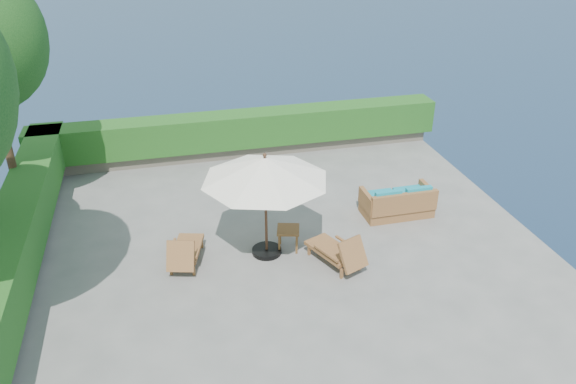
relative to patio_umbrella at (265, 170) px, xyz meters
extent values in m
plane|color=gray|center=(0.38, -0.06, -2.09)|extent=(12.00, 12.00, 0.00)
cube|color=#5D544A|center=(0.38, -0.06, -3.64)|extent=(12.00, 12.00, 3.00)
plane|color=#142440|center=(0.38, -0.06, -5.09)|extent=(600.00, 600.00, 0.00)
cube|color=#655D50|center=(0.38, 5.54, -1.91)|extent=(12.00, 0.60, 0.36)
cube|color=#655D50|center=(-5.22, -0.06, -1.91)|extent=(0.60, 12.00, 0.36)
cube|color=#1A4A15|center=(0.38, 5.54, -1.24)|extent=(12.40, 0.90, 1.00)
cube|color=#1A4A15|center=(-5.22, -0.06, -1.24)|extent=(0.90, 12.40, 1.00)
cylinder|color=#49331C|center=(-5.62, 3.14, 0.25)|extent=(0.20, 0.20, 4.68)
cylinder|color=black|center=(0.00, 0.00, -2.04)|extent=(0.73, 0.73, 0.10)
cylinder|color=#3D2516|center=(0.00, 0.00, -0.90)|extent=(0.07, 0.07, 2.38)
cone|color=white|center=(0.00, 0.00, 0.03)|extent=(3.01, 3.01, 0.52)
sphere|color=#3D2516|center=(0.00, 0.00, 0.34)|extent=(0.09, 0.09, 0.09)
cube|color=olive|center=(-2.15, -0.32, -1.98)|extent=(0.06, 0.06, 0.23)
cube|color=olive|center=(-1.68, -0.45, -1.98)|extent=(0.06, 0.06, 0.23)
cube|color=olive|center=(-1.87, 0.69, -1.98)|extent=(0.06, 0.06, 0.23)
cube|color=olive|center=(-1.40, 0.57, -1.98)|extent=(0.06, 0.06, 0.23)
cube|color=olive|center=(-1.75, 0.21, -1.83)|extent=(0.86, 1.25, 0.08)
cube|color=olive|center=(-1.92, -0.43, -1.58)|extent=(0.66, 0.51, 0.61)
cube|color=olive|center=(-2.09, 0.12, -1.70)|extent=(0.25, 0.73, 0.04)
cube|color=olive|center=(-1.51, -0.04, -1.70)|extent=(0.25, 0.73, 0.04)
cube|color=olive|center=(1.34, -1.31, -1.97)|extent=(0.07, 0.07, 0.24)
cube|color=olive|center=(1.81, -1.11, -1.97)|extent=(0.07, 0.07, 0.24)
cube|color=olive|center=(0.91, -0.30, -1.97)|extent=(0.07, 0.07, 0.24)
cube|color=olive|center=(1.38, -0.10, -1.97)|extent=(0.07, 0.07, 0.24)
cube|color=olive|center=(1.33, -0.62, -1.82)|extent=(1.02, 1.33, 0.08)
cube|color=olive|center=(1.59, -1.25, -1.56)|extent=(0.70, 0.59, 0.64)
cube|color=olive|center=(1.11, -0.91, -1.68)|extent=(0.35, 0.73, 0.05)
cube|color=olive|center=(1.68, -0.67, -1.68)|extent=(0.35, 0.73, 0.05)
cube|color=brown|center=(0.28, -0.07, -1.85)|extent=(0.06, 0.06, 0.48)
cube|color=brown|center=(0.65, -0.17, -1.85)|extent=(0.06, 0.06, 0.48)
cube|color=brown|center=(0.38, 0.31, -1.85)|extent=(0.06, 0.06, 0.48)
cube|color=brown|center=(0.76, 0.20, -1.85)|extent=(0.06, 0.06, 0.48)
cube|color=brown|center=(0.52, 0.07, -1.59)|extent=(0.61, 0.61, 0.05)
cube|color=olive|center=(3.55, 0.95, -1.90)|extent=(1.73, 0.88, 0.38)
cube|color=olive|center=(3.56, 0.55, -1.56)|extent=(1.72, 0.15, 0.53)
cube|color=olive|center=(2.73, 0.94, -1.61)|extent=(0.12, 0.86, 0.43)
cube|color=olive|center=(4.38, 0.96, -1.61)|extent=(0.12, 0.86, 0.43)
cube|color=teal|center=(3.15, 0.99, -1.62)|extent=(0.75, 0.70, 0.17)
cube|color=teal|center=(3.96, 1.00, -1.62)|extent=(0.75, 0.70, 0.17)
cube|color=teal|center=(3.16, 0.64, -1.40)|extent=(0.67, 0.14, 0.34)
cube|color=teal|center=(3.96, 0.65, -1.40)|extent=(0.67, 0.14, 0.34)
camera|label=1|loc=(-2.04, -10.40, 5.09)|focal=35.00mm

